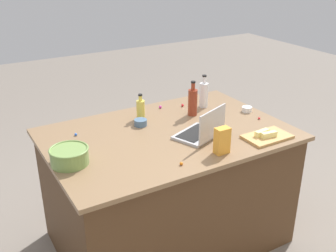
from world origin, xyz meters
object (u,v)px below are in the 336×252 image
Objects in this scene: bottle_vinegar at (204,94)px; cutting_board at (267,137)px; mixing_bowl_large at (69,156)px; bottle_soy at (193,102)px; butter_stick_left at (262,133)px; butter_stick_right at (269,135)px; ramekin_small at (141,123)px; bottle_oil at (141,109)px; laptop at (202,131)px; ramekin_medium at (247,109)px; candy_bag at (222,141)px.

bottle_vinegar reaches higher than cutting_board.
bottle_soy is at bearing -165.62° from mixing_bowl_large.
butter_stick_left is 1.00× the size of butter_stick_right.
butter_stick_right is (-0.20, 0.62, -0.07)m from bottle_soy.
mixing_bowl_large reaches higher than ramekin_small.
ramekin_small is at bearing 62.40° from bottle_oil.
bottle_vinegar is at bearing -172.75° from ramekin_small.
laptop is 3.36× the size of butter_stick_left.
bottle_vinegar is at bearing 176.34° from bottle_oil.
mixing_bowl_large is at bearing 16.73° from bottle_vinegar.
laptop is 1.90× the size of bottle_oil.
mixing_bowl_large is 0.68m from ramekin_small.
ramekin_small reaches higher than ramekin_medium.
bottle_soy reaches higher than mixing_bowl_large.
bottle_oil is 2.46× the size of ramekin_medium.
ramekin_medium is at bearing -114.06° from butter_stick_right.
laptop reaches higher than butter_stick_left.
cutting_board is 3.99× the size of ramekin_medium.
laptop is 1.37× the size of bottle_soy.
mixing_bowl_large is at bearing -15.67° from butter_stick_right.
butter_stick_right is at bearing 68.71° from cutting_board.
bottle_soy reaches higher than bottle_vinegar.
bottle_soy is (0.17, 0.10, 0.00)m from bottle_vinegar.
butter_stick_left is at bearing 135.92° from ramekin_small.
mixing_bowl_large is 1.27m from bottle_vinegar.
ramekin_medium is at bearing -118.47° from butter_stick_left.
ramekin_medium is (-0.78, 0.29, -0.06)m from bottle_oil.
ramekin_medium is at bearing -114.20° from cutting_board.
bottle_oil is 2.11× the size of ramekin_small.
bottle_oil reaches higher than ramekin_small.
mixing_bowl_large is 0.92m from candy_bag.
bottle_vinegar is at bearing -47.60° from ramekin_medium.
bottle_vinegar is at bearing -87.65° from butter_stick_right.
cutting_board is 2.86× the size of butter_stick_right.
butter_stick_left is 0.65× the size of candy_bag.
ramekin_medium is at bearing 159.49° from bottle_oil.
butter_stick_right is 0.65× the size of candy_bag.
ramekin_medium is at bearing 167.88° from ramekin_small.
bottle_vinegar reaches higher than bottle_oil.
laptop is at bearing 112.90° from bottle_oil.
ramekin_medium is (-0.20, -0.44, 0.01)m from cutting_board.
candy_bag is at bearing 103.97° from bottle_oil.
butter_stick_right is (-1.24, 0.35, -0.02)m from mixing_bowl_large.
butter_stick_left is 1.20× the size of ramekin_small.
candy_bag reaches higher than ramekin_medium.
bottle_oil is 0.77m from candy_bag.
bottle_vinegar reaches higher than ramekin_small.
candy_bag is at bearing 72.83° from bottle_soy.
laptop is at bearing 173.75° from mixing_bowl_large.
bottle_oil reaches higher than mixing_bowl_large.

